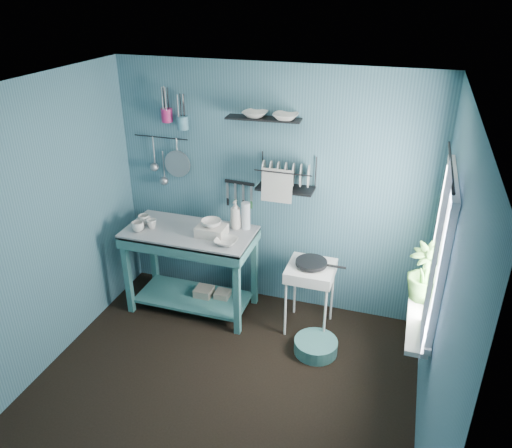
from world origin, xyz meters
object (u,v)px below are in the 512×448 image
(soap_bottle, at_px, (236,214))
(colander, at_px, (177,164))
(utensil_cup_magenta, at_px, (167,115))
(work_counter, at_px, (192,270))
(water_bottle, at_px, (246,216))
(storage_tin_large, at_px, (204,297))
(mug_left, at_px, (138,227))
(potted_plant, at_px, (425,272))
(dish_rack, at_px, (286,174))
(floor_basin, at_px, (316,346))
(utensil_cup_teal, at_px, (183,123))
(storage_tin_small, at_px, (223,299))
(wash_tub, at_px, (212,231))
(frying_pan, at_px, (311,263))
(mug_mid, at_px, (152,224))
(mug_right, at_px, (144,220))
(hotplate_stand, at_px, (309,297))

(soap_bottle, bearing_deg, colander, 164.81)
(utensil_cup_magenta, bearing_deg, work_counter, -46.83)
(water_bottle, bearing_deg, storage_tin_large, -157.96)
(water_bottle, bearing_deg, utensil_cup_magenta, 170.79)
(mug_left, relative_size, potted_plant, 0.25)
(dish_rack, height_order, floor_basin, dish_rack)
(utensil_cup_teal, xyz_separation_m, storage_tin_small, (0.47, -0.28, -1.80))
(work_counter, xyz_separation_m, utensil_cup_magenta, (-0.34, 0.36, 1.50))
(mug_left, bearing_deg, storage_tin_large, 19.90)
(wash_tub, height_order, potted_plant, potted_plant)
(dish_rack, height_order, storage_tin_small, dish_rack)
(soap_bottle, distance_m, frying_pan, 0.89)
(wash_tub, bearing_deg, mug_mid, -176.37)
(mug_right, xyz_separation_m, colander, (0.22, 0.39, 0.49))
(hotplate_stand, xyz_separation_m, storage_tin_large, (-1.14, 0.02, -0.25))
(hotplate_stand, relative_size, colander, 2.54)
(work_counter, xyz_separation_m, storage_tin_small, (0.30, 0.08, -0.36))
(work_counter, relative_size, wash_tub, 4.60)
(mug_mid, xyz_separation_m, hotplate_stand, (1.62, 0.09, -0.60))
(mug_mid, relative_size, wash_tub, 0.36)
(mug_mid, relative_size, hotplate_stand, 0.14)
(work_counter, bearing_deg, water_bottle, 26.84)
(utensil_cup_teal, relative_size, storage_tin_small, 0.65)
(wash_tub, height_order, dish_rack, dish_rack)
(mug_left, xyz_separation_m, soap_bottle, (0.90, 0.36, 0.10))
(soap_bottle, xyz_separation_m, storage_tin_large, (-0.32, -0.15, -0.95))
(mug_right, distance_m, utensil_cup_teal, 1.05)
(frying_pan, relative_size, utensil_cup_magenta, 2.31)
(mug_right, height_order, wash_tub, wash_tub)
(wash_tub, bearing_deg, utensil_cup_teal, 137.98)
(soap_bottle, bearing_deg, utensil_cup_teal, 164.94)
(mug_right, bearing_deg, hotplate_stand, 1.12)
(hotplate_stand, height_order, dish_rack, dish_rack)
(frying_pan, height_order, utensil_cup_teal, utensil_cup_teal)
(soap_bottle, bearing_deg, floor_basin, -28.16)
(utensil_cup_teal, bearing_deg, utensil_cup_magenta, 180.00)
(colander, bearing_deg, dish_rack, -3.91)
(mug_right, bearing_deg, floor_basin, -9.57)
(water_bottle, xyz_separation_m, frying_pan, (0.72, -0.19, -0.30))
(work_counter, height_order, utensil_cup_teal, utensil_cup_teal)
(soap_bottle, distance_m, floor_basin, 1.48)
(frying_pan, bearing_deg, mug_left, -173.56)
(mug_left, bearing_deg, hotplate_stand, 6.44)
(mug_mid, relative_size, potted_plant, 0.21)
(mug_left, height_order, utensil_cup_teal, utensil_cup_teal)
(work_counter, relative_size, dish_rack, 2.34)
(potted_plant, xyz_separation_m, storage_tin_small, (-1.92, 0.46, -0.97))
(mug_mid, bearing_deg, utensil_cup_magenta, 84.10)
(dish_rack, bearing_deg, wash_tub, -149.92)
(mug_mid, bearing_deg, mug_right, 153.43)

